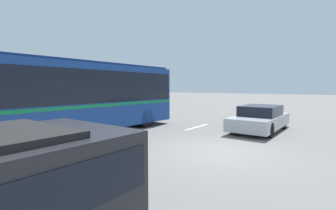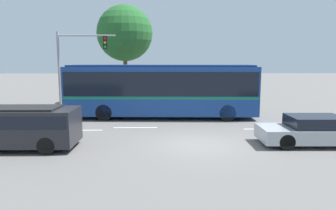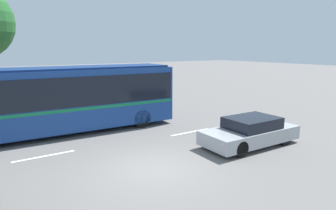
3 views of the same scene
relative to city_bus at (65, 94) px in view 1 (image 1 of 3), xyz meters
name	(u,v)px [view 1 (image 1 of 3)]	position (x,y,z in m)	size (l,w,h in m)	color
ground_plane	(217,152)	(1.63, -6.54, -1.90)	(140.00, 140.00, 0.00)	slate
city_bus	(65,94)	(0.00, 0.00, 0.00)	(11.99, 3.06, 3.35)	navy
sedan_foreground	(260,119)	(6.57, -6.64, -1.29)	(4.57, 1.99, 1.27)	#9EA3A8
flowering_hedge	(45,111)	(0.99, 3.73, -1.04)	(7.33, 1.20, 1.75)	#286028
lane_stripe_near	(77,155)	(-1.43, -3.05, -1.90)	(2.40, 0.16, 0.01)	silver
lane_stripe_mid	(197,127)	(5.58, -3.56, -1.90)	(2.40, 0.16, 0.01)	silver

